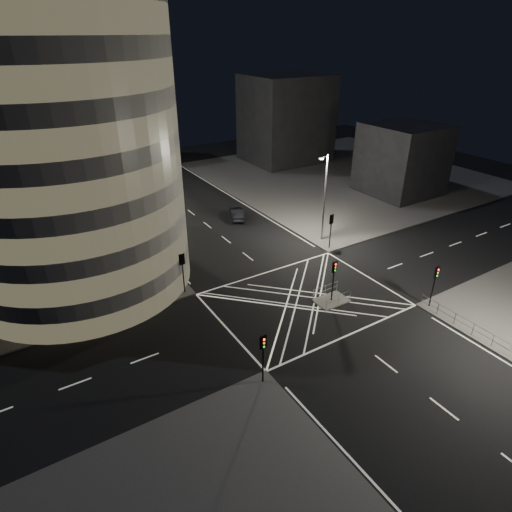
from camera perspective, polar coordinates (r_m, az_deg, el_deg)
ground at (r=39.59m, az=6.37°, el=-5.83°), size 120.00×120.00×0.00m
sidewalk_far_right at (r=75.69m, az=11.48°, el=10.58°), size 42.00×42.00×0.15m
central_island at (r=39.72m, az=10.00°, el=-5.87°), size 3.00×2.00×0.15m
building_right_far at (r=81.85m, az=3.98°, el=17.79°), size 14.00×12.00×15.00m
building_right_near at (r=67.82m, az=18.88°, el=12.14°), size 10.00×10.00×10.00m
building_far_end at (r=86.19m, az=-21.09°, el=17.54°), size 18.00×8.00×18.00m
tree_a at (r=40.19m, az=-13.38°, el=0.89°), size 4.20×4.20×6.41m
tree_b at (r=45.14m, az=-16.07°, el=4.73°), size 5.22×5.22×7.80m
tree_c at (r=50.53m, az=-18.14°, el=7.11°), size 4.53×4.53×7.58m
tree_d at (r=56.14m, az=-19.77°, el=8.75°), size 4.40×4.40×7.40m
tree_e at (r=62.11m, az=-20.96°, el=9.20°), size 3.69×3.69×5.87m
traffic_signal_fl at (r=39.38m, az=-9.78°, el=-1.33°), size 0.55×0.22×4.00m
traffic_signal_nl at (r=29.27m, az=0.94°, el=-12.45°), size 0.55×0.22×4.00m
traffic_signal_fr at (r=47.84m, az=9.98°, el=4.09°), size 0.55×0.22×4.00m
traffic_signal_nr at (r=39.93m, az=22.77°, el=-2.85°), size 0.55×0.22×4.00m
traffic_signal_island at (r=38.24m, az=10.34°, el=-2.33°), size 0.55×0.22×4.00m
street_lamp_left_near at (r=42.51m, az=-13.61°, el=4.48°), size 1.25×0.25×10.00m
street_lamp_left_far at (r=59.01m, az=-19.57°, el=10.21°), size 1.25×0.25×10.00m
street_lamp_right_far at (r=48.80m, az=9.11°, el=7.97°), size 1.25×0.25×10.00m
railing_near_right at (r=38.49m, az=27.98°, el=-9.25°), size 0.06×11.70×1.10m
railing_island_south at (r=38.84m, az=10.94°, el=-5.71°), size 2.80×0.06×1.10m
railing_island_north at (r=39.94m, az=9.23°, el=-4.53°), size 2.80×0.06×1.10m
sedan at (r=56.07m, az=-2.60°, el=5.68°), size 3.04×4.64×1.44m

